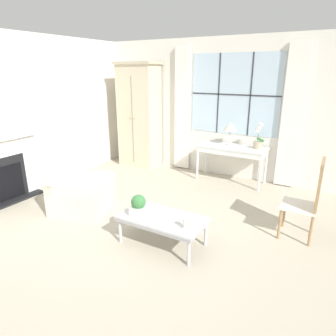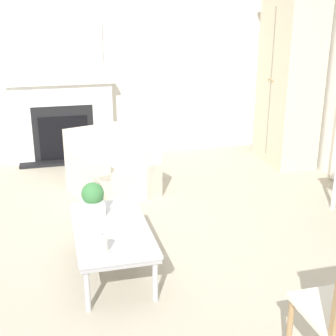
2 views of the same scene
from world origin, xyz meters
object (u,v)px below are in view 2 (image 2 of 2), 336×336
object	(u,v)px
armchair_upholstered	(112,172)
potted_plant_small	(93,199)
pillar_candle	(103,244)
armoire	(290,76)
coffee_table	(111,232)
fireplace	(62,116)

from	to	relation	value
armchair_upholstered	potted_plant_small	xyz separation A→B (m)	(1.40, -0.34, 0.27)
potted_plant_small	pillar_candle	xyz separation A→B (m)	(0.68, -0.00, -0.07)
armoire	coffee_table	world-z (taller)	armoire
fireplace	pillar_candle	world-z (taller)	fireplace
armoire	potted_plant_small	size ratio (longest dim) A/B	8.41
coffee_table	pillar_candle	bearing A→B (deg)	-15.63
armoire	armchair_upholstered	distance (m)	2.69
coffee_table	pillar_candle	distance (m)	0.42
potted_plant_small	armchair_upholstered	bearing A→B (deg)	166.36
fireplace	coffee_table	world-z (taller)	fireplace
armoire	fireplace	bearing A→B (deg)	-105.21
coffee_table	pillar_candle	xyz separation A→B (m)	(0.39, -0.11, 0.11)
armchair_upholstered	coffee_table	xyz separation A→B (m)	(1.70, -0.23, 0.09)
coffee_table	potted_plant_small	xyz separation A→B (m)	(-0.29, -0.11, 0.18)
fireplace	armoire	xyz separation A→B (m)	(0.80, 2.94, 0.54)
armchair_upholstered	armoire	bearing A→B (deg)	102.62
armoire	coffee_table	size ratio (longest dim) A/B	2.13
fireplace	armchair_upholstered	xyz separation A→B (m)	(1.35, 0.48, -0.38)
fireplace	potted_plant_small	distance (m)	2.76
coffee_table	potted_plant_small	world-z (taller)	potted_plant_small
armoire	pillar_candle	world-z (taller)	armoire
armchair_upholstered	coffee_table	distance (m)	1.71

